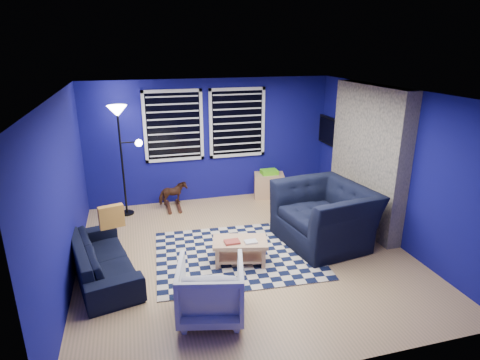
# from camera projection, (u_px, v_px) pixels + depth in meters

# --- Properties ---
(floor) EXTENTS (5.00, 5.00, 0.00)m
(floor) POSITION_uv_depth(u_px,v_px,m) (244.00, 253.00, 6.33)
(floor) COLOR tan
(floor) RESTS_ON ground
(ceiling) EXTENTS (5.00, 5.00, 0.00)m
(ceiling) POSITION_uv_depth(u_px,v_px,m) (245.00, 92.00, 5.53)
(ceiling) COLOR white
(ceiling) RESTS_ON wall_back
(wall_back) EXTENTS (5.00, 0.00, 5.00)m
(wall_back) POSITION_uv_depth(u_px,v_px,m) (211.00, 141.00, 8.21)
(wall_back) COLOR navy
(wall_back) RESTS_ON floor
(wall_left) EXTENTS (0.00, 5.00, 5.00)m
(wall_left) POSITION_uv_depth(u_px,v_px,m) (63.00, 194.00, 5.30)
(wall_left) COLOR navy
(wall_left) RESTS_ON floor
(wall_right) EXTENTS (0.00, 5.00, 5.00)m
(wall_right) POSITION_uv_depth(u_px,v_px,m) (391.00, 165.00, 6.56)
(wall_right) COLOR navy
(wall_right) RESTS_ON floor
(fireplace) EXTENTS (0.65, 2.00, 2.50)m
(fireplace) POSITION_uv_depth(u_px,v_px,m) (366.00, 161.00, 6.99)
(fireplace) COLOR gray
(fireplace) RESTS_ON floor
(window_left) EXTENTS (1.17, 0.06, 1.42)m
(window_left) POSITION_uv_depth(u_px,v_px,m) (174.00, 126.00, 7.88)
(window_left) COLOR black
(window_left) RESTS_ON wall_back
(window_right) EXTENTS (1.17, 0.06, 1.42)m
(window_right) POSITION_uv_depth(u_px,v_px,m) (237.00, 123.00, 8.20)
(window_right) COLOR black
(window_right) RESTS_ON wall_back
(tv) EXTENTS (0.07, 1.00, 0.58)m
(tv) POSITION_uv_depth(u_px,v_px,m) (331.00, 132.00, 8.32)
(tv) COLOR black
(tv) RESTS_ON wall_right
(rug) EXTENTS (2.62, 2.15, 0.02)m
(rug) POSITION_uv_depth(u_px,v_px,m) (237.00, 254.00, 6.28)
(rug) COLOR black
(rug) RESTS_ON floor
(sofa) EXTENTS (1.96, 1.12, 0.54)m
(sofa) POSITION_uv_depth(u_px,v_px,m) (103.00, 259.00, 5.63)
(sofa) COLOR black
(sofa) RESTS_ON floor
(armchair_big) EXTENTS (1.66, 1.50, 0.96)m
(armchair_big) POSITION_uv_depth(u_px,v_px,m) (325.00, 215.00, 6.56)
(armchair_big) COLOR black
(armchair_big) RESTS_ON floor
(armchair_bent) EXTENTS (0.93, 0.95, 0.72)m
(armchair_bent) POSITION_uv_depth(u_px,v_px,m) (211.00, 290.00, 4.77)
(armchair_bent) COLOR gray
(armchair_bent) RESTS_ON floor
(rocking_horse) EXTENTS (0.42, 0.61, 0.47)m
(rocking_horse) POSITION_uv_depth(u_px,v_px,m) (173.00, 194.00, 7.96)
(rocking_horse) COLOR #4A2917
(rocking_horse) RESTS_ON floor
(coffee_table) EXTENTS (0.88, 0.63, 0.40)m
(coffee_table) POSITION_uv_depth(u_px,v_px,m) (240.00, 247.00, 5.95)
(coffee_table) COLOR tan
(coffee_table) RESTS_ON rug
(cabinet) EXTENTS (0.70, 0.56, 0.61)m
(cabinet) POSITION_uv_depth(u_px,v_px,m) (269.00, 185.00, 8.59)
(cabinet) COLOR tan
(cabinet) RESTS_ON floor
(floor_lamp) EXTENTS (0.57, 0.35, 2.09)m
(floor_lamp) POSITION_uv_depth(u_px,v_px,m) (120.00, 127.00, 7.25)
(floor_lamp) COLOR black
(floor_lamp) RESTS_ON floor
(throw_pillow) EXTENTS (0.38, 0.19, 0.34)m
(throw_pillow) POSITION_uv_depth(u_px,v_px,m) (111.00, 217.00, 5.93)
(throw_pillow) COLOR gold
(throw_pillow) RESTS_ON sofa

